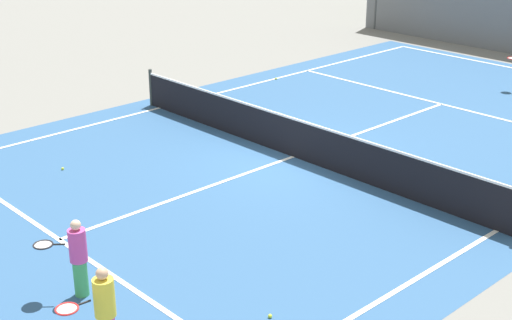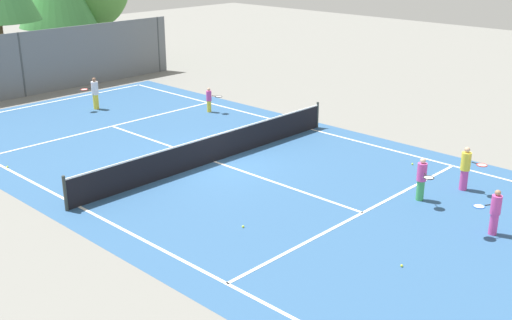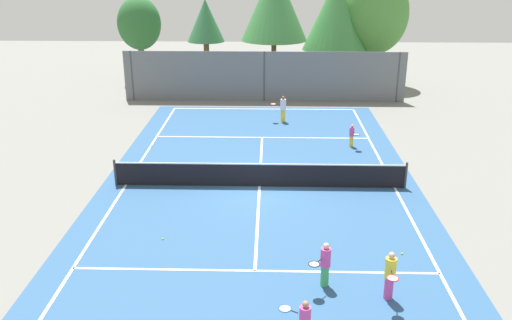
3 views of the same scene
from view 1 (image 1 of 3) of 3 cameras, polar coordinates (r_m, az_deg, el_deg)
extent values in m
plane|color=slate|center=(18.09, 2.92, 0.25)|extent=(80.00, 80.00, 0.00)
cube|color=#2D5684|center=(18.09, 2.92, 0.26)|extent=(13.00, 25.00, 0.00)
cube|color=white|center=(22.04, -7.45, 4.02)|extent=(0.10, 24.00, 0.01)
cube|color=white|center=(15.15, 18.12, -5.21)|extent=(0.10, 24.00, 0.01)
cube|color=white|center=(14.55, -14.97, -5.97)|extent=(11.00, 0.10, 0.01)
cube|color=white|center=(22.91, 14.14, 4.22)|extent=(11.00, 0.10, 0.01)
cube|color=white|center=(18.09, 2.92, 0.27)|extent=(0.10, 12.80, 0.01)
cylinder|color=#333833|center=(22.20, -8.13, 5.58)|extent=(0.10, 0.10, 1.10)
cube|color=black|center=(17.93, 2.95, 1.67)|extent=(11.80, 0.03, 0.95)
cube|color=white|center=(17.77, 2.98, 3.18)|extent=(11.80, 0.04, 0.05)
torus|color=red|center=(24.85, 19.21, 7.44)|extent=(0.33, 0.33, 0.03)
cylinder|color=silver|center=(24.85, 19.21, 7.44)|extent=(0.28, 0.28, 0.00)
cylinder|color=yellow|center=(10.71, -11.66, -10.37)|extent=(0.31, 0.31, 0.58)
sphere|color=tan|center=(10.51, -11.81, -8.59)|extent=(0.18, 0.18, 0.18)
cylinder|color=black|center=(10.59, -13.16, -10.70)|extent=(0.05, 0.20, 0.03)
torus|color=red|center=(10.51, -14.42, -11.09)|extent=(0.36, 0.36, 0.03)
cylinder|color=silver|center=(10.51, -14.42, -11.09)|extent=(0.30, 0.30, 0.00)
cylinder|color=#3FA559|center=(12.55, -13.39, -8.85)|extent=(0.23, 0.23, 0.64)
cylinder|color=#D14799|center=(12.26, -13.63, -6.44)|extent=(0.29, 0.29, 0.56)
sphere|color=beige|center=(12.10, -13.77, -4.91)|extent=(0.17, 0.17, 0.17)
cylinder|color=black|center=(12.31, -15.00, -6.32)|extent=(0.15, 0.17, 0.03)
torus|color=black|center=(12.37, -16.14, -6.31)|extent=(0.47, 0.47, 0.03)
cylinder|color=silver|center=(12.37, -16.14, -6.31)|extent=(0.39, 0.39, 0.00)
sphere|color=#CCE533|center=(11.79, 1.09, -11.97)|extent=(0.07, 0.07, 0.07)
sphere|color=#CCE533|center=(24.94, 1.55, 6.31)|extent=(0.07, 0.07, 0.07)
sphere|color=#CCE533|center=(16.88, 10.16, -1.55)|extent=(0.07, 0.07, 0.07)
sphere|color=#CCE533|center=(19.61, 6.16, 1.95)|extent=(0.07, 0.07, 0.07)
sphere|color=#CCE533|center=(17.85, -14.72, -0.65)|extent=(0.07, 0.07, 0.07)
camera|label=2|loc=(26.18, -53.73, 15.64)|focal=44.13mm
camera|label=3|loc=(14.15, -83.91, 12.57)|focal=38.32mm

